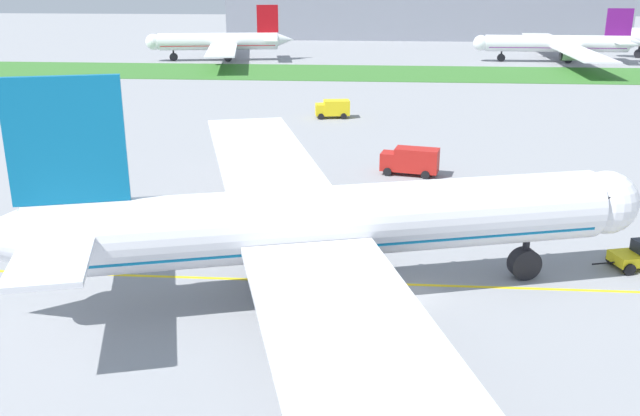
# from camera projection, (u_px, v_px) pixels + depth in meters

# --- Properties ---
(ground_plane) EXTENTS (600.00, 600.00, 0.00)m
(ground_plane) POSITION_uv_depth(u_px,v_px,m) (412.00, 294.00, 48.87)
(ground_plane) COLOR gray
(ground_plane) RESTS_ON ground
(apron_taxi_line) EXTENTS (280.00, 0.36, 0.01)m
(apron_taxi_line) POSITION_uv_depth(u_px,v_px,m) (411.00, 285.00, 50.30)
(apron_taxi_line) COLOR yellow
(apron_taxi_line) RESTS_ON ground
(grass_median_strip) EXTENTS (320.00, 24.00, 0.10)m
(grass_median_strip) POSITION_uv_depth(u_px,v_px,m) (389.00, 73.00, 150.16)
(grass_median_strip) COLOR #38722D
(grass_median_strip) RESTS_ON ground
(airliner_foreground) EXTENTS (45.39, 72.89, 15.50)m
(airliner_foreground) POSITION_uv_depth(u_px,v_px,m) (319.00, 224.00, 46.84)
(airliner_foreground) COLOR white
(airliner_foreground) RESTS_ON ground
(pushback_tug) EXTENTS (5.52, 3.36, 2.11)m
(pushback_tug) POSITION_uv_depth(u_px,v_px,m) (638.00, 256.00, 52.83)
(pushback_tug) COLOR yellow
(pushback_tug) RESTS_ON ground
(ground_crew_wingwalker_port) EXTENTS (0.46, 0.46, 1.58)m
(ground_crew_wingwalker_port) POSITION_uv_depth(u_px,v_px,m) (398.00, 416.00, 34.02)
(ground_crew_wingwalker_port) COLOR black
(ground_crew_wingwalker_port) RESTS_ON ground
(ground_crew_marshaller_front) EXTENTS (0.30, 0.54, 1.56)m
(ground_crew_marshaller_front) POSITION_uv_depth(u_px,v_px,m) (354.00, 297.00, 46.30)
(ground_crew_marshaller_front) COLOR black
(ground_crew_marshaller_front) RESTS_ON ground
(service_truck_baggage_loader) EXTENTS (6.51, 3.55, 2.98)m
(service_truck_baggage_loader) POSITION_uv_depth(u_px,v_px,m) (411.00, 160.00, 76.37)
(service_truck_baggage_loader) COLOR #B21E19
(service_truck_baggage_loader) RESTS_ON ground
(service_truck_fuel_bowser) EXTENTS (5.32, 3.16, 2.66)m
(service_truck_fuel_bowser) POSITION_uv_depth(u_px,v_px,m) (333.00, 108.00, 105.44)
(service_truck_fuel_bowser) COLOR yellow
(service_truck_fuel_bowser) RESTS_ON ground
(parked_airliner_far_centre) EXTENTS (35.22, 55.37, 12.94)m
(parked_airliner_far_centre) POSITION_uv_depth(u_px,v_px,m) (220.00, 42.00, 169.47)
(parked_airliner_far_centre) COLOR white
(parked_airliner_far_centre) RESTS_ON ground
(parked_airliner_far_right) EXTENTS (39.71, 63.20, 12.42)m
(parked_airliner_far_right) POSITION_uv_depth(u_px,v_px,m) (559.00, 44.00, 166.55)
(parked_airliner_far_right) COLOR white
(parked_airliner_far_right) RESTS_ON ground
(terminal_building) EXTENTS (122.34, 20.00, 18.00)m
(terminal_building) POSITION_uv_depth(u_px,v_px,m) (424.00, 9.00, 221.31)
(terminal_building) COLOR gray
(terminal_building) RESTS_ON ground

